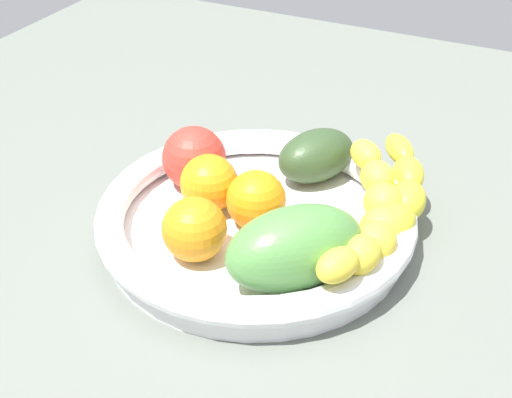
# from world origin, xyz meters

# --- Properties ---
(kitchen_counter) EXTENTS (1.20, 1.20, 0.03)m
(kitchen_counter) POSITION_xyz_m (0.00, 0.00, 0.01)
(kitchen_counter) COLOR slate
(kitchen_counter) RESTS_ON ground
(fruit_bowl) EXTENTS (0.31, 0.31, 0.04)m
(fruit_bowl) POSITION_xyz_m (0.00, 0.00, 0.05)
(fruit_bowl) COLOR white
(fruit_bowl) RESTS_ON kitchen_counter
(banana_draped_left) EXTENTS (0.10, 0.23, 0.06)m
(banana_draped_left) POSITION_xyz_m (-0.11, -0.02, 0.08)
(banana_draped_left) COLOR yellow
(banana_draped_left) RESTS_ON fruit_bowl
(banana_draped_right) EXTENTS (0.08, 0.26, 0.04)m
(banana_draped_right) POSITION_xyz_m (-0.12, -0.05, 0.07)
(banana_draped_right) COLOR yellow
(banana_draped_right) RESTS_ON fruit_bowl
(orange_front) EXTENTS (0.06, 0.06, 0.06)m
(orange_front) POSITION_xyz_m (0.00, -0.00, 0.08)
(orange_front) COLOR orange
(orange_front) RESTS_ON fruit_bowl
(orange_mid_left) EXTENTS (0.06, 0.06, 0.06)m
(orange_mid_left) POSITION_xyz_m (0.03, 0.07, 0.08)
(orange_mid_left) COLOR orange
(orange_mid_left) RESTS_ON fruit_bowl
(orange_mid_right) EXTENTS (0.06, 0.06, 0.06)m
(orange_mid_right) POSITION_xyz_m (0.05, -0.01, 0.08)
(orange_mid_right) COLOR orange
(orange_mid_right) RESTS_ON fruit_bowl
(tomato_red) EXTENTS (0.07, 0.07, 0.07)m
(tomato_red) POSITION_xyz_m (0.09, -0.04, 0.08)
(tomato_red) COLOR red
(tomato_red) RESTS_ON fruit_bowl
(avocado_dark) EXTENTS (0.10, 0.11, 0.05)m
(avocado_dark) POSITION_xyz_m (-0.02, -0.11, 0.07)
(avocado_dark) COLOR #304727
(avocado_dark) RESTS_ON fruit_bowl
(mango_green) EXTENTS (0.14, 0.14, 0.07)m
(mango_green) POSITION_xyz_m (-0.07, 0.06, 0.08)
(mango_green) COLOR #4E8741
(mango_green) RESTS_ON fruit_bowl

